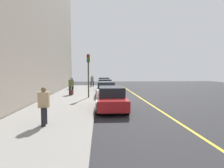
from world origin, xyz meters
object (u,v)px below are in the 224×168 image
object	(u,v)px
parked_car_navy	(105,85)
pedestrian_blue_coat	(72,82)
parked_car_white	(106,89)
pedestrian_olive_coat	(71,86)
rolling_suitcase	(71,92)
pedestrian_tan_coat	(44,105)
traffic_light_pole	(88,68)
parked_car_green	(104,82)
pedestrian_grey_coat	(92,81)
parked_car_red	(112,98)

from	to	relation	value
parked_car_navy	pedestrian_blue_coat	world-z (taller)	pedestrian_blue_coat
parked_car_white	pedestrian_olive_coat	distance (m)	3.67
pedestrian_blue_coat	rolling_suitcase	bearing A→B (deg)	8.15
pedestrian_tan_coat	traffic_light_pole	size ratio (longest dim) A/B	0.44
parked_car_green	pedestrian_tan_coat	world-z (taller)	pedestrian_tan_coat
parked_car_green	parked_car_navy	world-z (taller)	same
pedestrian_grey_coat	traffic_light_pole	world-z (taller)	traffic_light_pole
pedestrian_tan_coat	pedestrian_grey_coat	bearing A→B (deg)	176.23
parked_car_red	pedestrian_blue_coat	distance (m)	14.02
pedestrian_blue_coat	rolling_suitcase	size ratio (longest dim) A/B	1.85
pedestrian_olive_coat	rolling_suitcase	distance (m)	0.78
parked_car_red	pedestrian_olive_coat	size ratio (longest dim) A/B	2.46
parked_car_red	rolling_suitcase	distance (m)	7.36
traffic_light_pole	rolling_suitcase	size ratio (longest dim) A/B	4.37
parked_car_navy	parked_car_red	size ratio (longest dim) A/B	1.06
pedestrian_tan_coat	pedestrian_blue_coat	distance (m)	16.92
pedestrian_blue_coat	parked_car_green	bearing A→B (deg)	132.84
pedestrian_tan_coat	parked_car_white	bearing A→B (deg)	161.87
parked_car_green	parked_car_navy	size ratio (longest dim) A/B	0.92
parked_car_white	pedestrian_tan_coat	bearing A→B (deg)	-18.13
pedestrian_olive_coat	parked_car_white	bearing A→B (deg)	74.31
parked_car_navy	parked_car_white	world-z (taller)	same
parked_car_navy	parked_car_red	xyz separation A→B (m)	(11.28, 0.09, -0.00)
pedestrian_blue_coat	rolling_suitcase	distance (m)	6.94
parked_car_navy	pedestrian_tan_coat	xyz separation A→B (m)	(14.89, -3.15, 0.30)
parked_car_white	pedestrian_blue_coat	world-z (taller)	pedestrian_blue_coat
parked_car_white	traffic_light_pole	bearing A→B (deg)	-56.14
parked_car_green	pedestrian_olive_coat	size ratio (longest dim) A/B	2.41
parked_car_white	pedestrian_grey_coat	world-z (taller)	pedestrian_grey_coat
traffic_light_pole	rolling_suitcase	bearing A→B (deg)	-132.25
parked_car_white	pedestrian_blue_coat	xyz separation A→B (m)	(-7.40, -4.43, 0.27)
parked_car_green	parked_car_navy	xyz separation A→B (m)	(6.22, -0.09, 0.00)
parked_car_navy	rolling_suitcase	size ratio (longest dim) A/B	5.04
pedestrian_grey_coat	pedestrian_blue_coat	bearing A→B (deg)	-38.68
parked_car_navy	parked_car_white	distance (m)	5.43
traffic_light_pole	rolling_suitcase	distance (m)	3.44
pedestrian_olive_coat	traffic_light_pole	xyz separation A→B (m)	(2.08, 1.89, 1.75)
parked_car_red	pedestrian_tan_coat	world-z (taller)	pedestrian_tan_coat
parked_car_navy	pedestrian_olive_coat	size ratio (longest dim) A/B	2.61
parked_car_green	parked_car_white	xyz separation A→B (m)	(11.65, -0.15, 0.00)
parked_car_red	traffic_light_pole	distance (m)	5.48
parked_car_white	parked_car_red	distance (m)	5.85
parked_car_white	traffic_light_pole	world-z (taller)	traffic_light_pole
parked_car_navy	pedestrian_tan_coat	size ratio (longest dim) A/B	2.65
parked_car_red	pedestrian_grey_coat	xyz separation A→B (m)	(-16.58, -1.91, 0.30)
rolling_suitcase	parked_car_green	bearing A→B (deg)	162.01
rolling_suitcase	parked_car_navy	bearing A→B (deg)	144.20
pedestrian_blue_coat	traffic_light_pole	world-z (taller)	traffic_light_pole
pedestrian_tan_coat	parked_car_red	bearing A→B (deg)	138.08
parked_car_red	rolling_suitcase	world-z (taller)	parked_car_red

